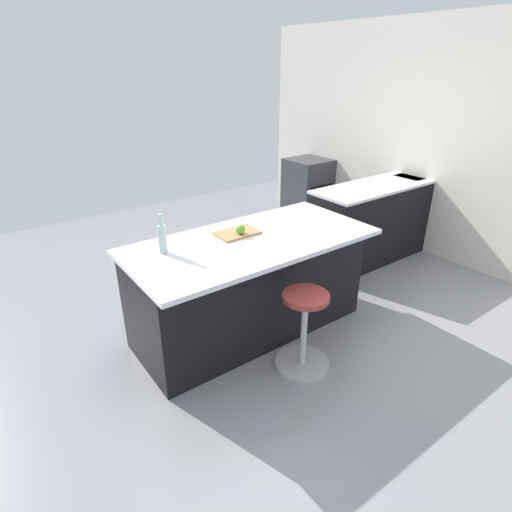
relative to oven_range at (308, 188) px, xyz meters
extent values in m
plane|color=gray|center=(2.47, 1.91, -0.45)|extent=(7.79, 7.79, 0.00)
cube|color=silver|center=(-0.35, 1.91, 0.92)|extent=(0.12, 5.99, 2.73)
cube|color=black|center=(0.00, 1.61, 0.00)|extent=(2.52, 0.60, 0.90)
cube|color=silver|center=(0.00, 1.61, 0.46)|extent=(2.52, 0.60, 0.03)
cube|color=#38383D|center=(-0.32, 1.61, 0.42)|extent=(0.44, 0.36, 0.12)
cylinder|color=#B7B7BC|center=(-0.32, 1.46, 0.62)|extent=(0.02, 0.02, 0.28)
cube|color=#38383D|center=(0.00, 0.00, 0.00)|extent=(0.60, 0.60, 0.90)
cube|color=black|center=(0.00, 0.30, -0.04)|extent=(0.44, 0.01, 0.32)
cube|color=black|center=(2.53, 1.97, -0.02)|extent=(2.02, 0.79, 0.86)
cube|color=silver|center=(2.53, 2.02, 0.43)|extent=(2.08, 0.99, 0.04)
cylinder|color=#B7B7BC|center=(2.49, 2.65, -0.43)|extent=(0.44, 0.44, 0.03)
cylinder|color=#B7B7BC|center=(2.49, 2.65, -0.13)|extent=(0.05, 0.05, 0.60)
cylinder|color=maroon|center=(2.49, 2.65, 0.19)|extent=(0.36, 0.36, 0.04)
cube|color=tan|center=(2.57, 1.86, 0.46)|extent=(0.36, 0.24, 0.02)
sphere|color=#609E2D|center=(2.57, 1.91, 0.51)|extent=(0.08, 0.08, 0.08)
cylinder|color=silver|center=(3.24, 1.84, 0.56)|extent=(0.06, 0.06, 0.22)
cylinder|color=silver|center=(3.24, 1.84, 0.71)|extent=(0.03, 0.03, 0.08)
cylinder|color=#B7B7BC|center=(3.24, 1.84, 0.76)|extent=(0.03, 0.03, 0.02)
camera|label=1|loc=(4.38, 4.59, 1.78)|focal=29.13mm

